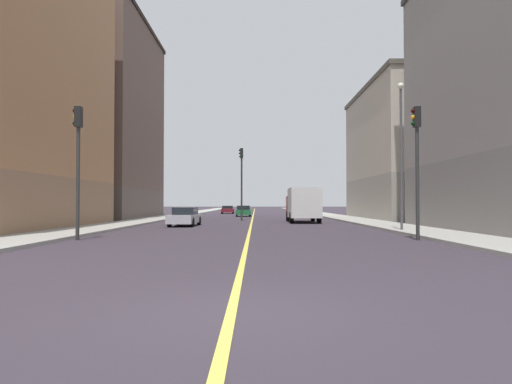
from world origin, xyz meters
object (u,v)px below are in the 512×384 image
Objects in this scene: traffic_light_median_far at (242,174)px; box_truck at (304,204)px; traffic_light_left_near at (418,153)px; car_silver at (186,217)px; car_maroon at (228,210)px; building_right_midblock at (109,120)px; traffic_light_right_near at (79,153)px; building_left_mid at (407,153)px; street_lamp_left_near at (402,142)px; car_green at (244,211)px.

traffic_light_median_far is 6.97m from box_truck.
traffic_light_median_far is at bearing 110.99° from traffic_light_left_near.
traffic_light_median_far reaches higher than car_silver.
car_maroon is at bearing 88.93° from car_silver.
building_right_midblock reaches higher than traffic_light_right_near.
traffic_light_median_far is 10.78m from car_silver.
traffic_light_median_far is (-16.26, -3.57, -2.34)m from building_left_mid.
building_right_midblock is 4.58× the size of car_silver.
traffic_light_right_near is (7.83, -28.15, -6.54)m from building_right_midblock.
traffic_light_median_far is at bearing 119.67° from street_lamp_left_near.
box_truck is (-11.01, -7.25, -5.06)m from building_left_mid.
car_silver is at bearing 134.24° from traffic_light_left_near.
building_right_midblock reaches higher than box_truck.
box_truck is (-3.14, 18.20, -2.28)m from traffic_light_left_near.
box_truck is at bearing 99.80° from traffic_light_left_near.
traffic_light_right_near is 1.30× the size of car_silver.
street_lamp_left_near is 1.81× the size of car_silver.
building_left_mid is 2.78× the size of traffic_light_median_far.
traffic_light_right_near is 0.88× the size of traffic_light_median_far.
street_lamp_left_near is at bearing -60.33° from traffic_light_median_far.
traffic_light_median_far reaches higher than traffic_light_left_near.
building_right_midblock is 2.52× the size of street_lamp_left_near.
box_truck is (8.25, -31.92, 0.92)m from car_maroon.
building_right_midblock is at bearing 153.06° from box_truck.
building_left_mid is at bearing 71.17° from street_lamp_left_near.
car_green is (-9.63, 30.46, -4.40)m from street_lamp_left_near.
box_truck reaches higher than car_green.
building_right_midblock is 16.79m from traffic_light_median_far.
traffic_light_left_near is at bearing -69.01° from traffic_light_median_far.
car_green is (3.49, 23.40, -0.00)m from car_silver.
building_right_midblock reaches higher than building_left_mid.
building_right_midblock is at bearing 174.96° from building_left_mid.
traffic_light_median_far is at bearing -89.11° from car_green.
car_maroon is at bearing 105.49° from street_lamp_left_near.
car_maroon is (3.50, 50.12, -3.20)m from traffic_light_right_near.
car_silver is 37.70m from car_maroon.
traffic_light_median_far is 1.45× the size of car_maroon.
traffic_light_right_near is 21.78m from box_truck.
car_silver is at bearing -55.95° from building_right_midblock.
traffic_light_right_near is at bearing -99.94° from car_green.
traffic_light_right_near is (-14.89, 0.00, 0.00)m from traffic_light_left_near.
building_right_midblock reaches higher than car_maroon.
traffic_light_left_near is at bearing -76.48° from car_green.
building_left_mid is 0.89× the size of building_right_midblock.
box_truck is at bearing -75.51° from car_maroon.
car_green is (14.11, 7.68, -9.71)m from building_right_midblock.
car_green is at bearing 80.06° from traffic_light_right_near.
car_silver is 23.66m from car_green.
traffic_light_median_far reaches higher than box_truck.
building_left_mid reaches higher than traffic_light_right_near.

